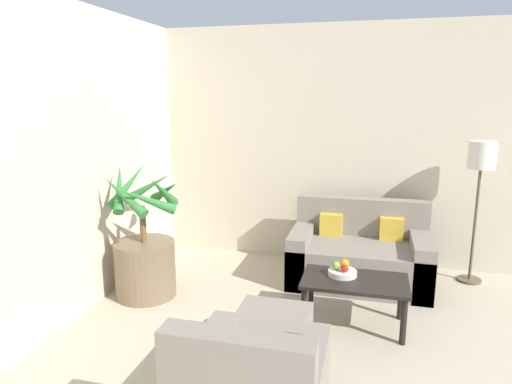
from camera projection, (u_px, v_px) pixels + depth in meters
wall_back at (450, 149)px, 4.91m from camera, size 8.12×0.06×2.70m
potted_palm at (145, 256)px, 4.40m from camera, size 0.72×0.79×1.31m
sofa_loveseat at (359, 256)px, 4.77m from camera, size 1.41×0.86×0.83m
floor_lamp at (481, 167)px, 4.57m from camera, size 0.26×0.26×1.48m
coffee_table at (355, 286)px, 3.83m from camera, size 0.87×0.52×0.41m
fruit_bowl at (342, 273)px, 3.89m from camera, size 0.24×0.24×0.05m
apple_red at (345, 268)px, 3.84m from camera, size 0.06×0.06×0.06m
apple_green at (336, 266)px, 3.90m from camera, size 0.07×0.07×0.07m
orange_fruit at (344, 263)px, 3.93m from camera, size 0.08×0.08×0.08m
ottoman at (272, 336)px, 3.37m from camera, size 0.53×0.52×0.36m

